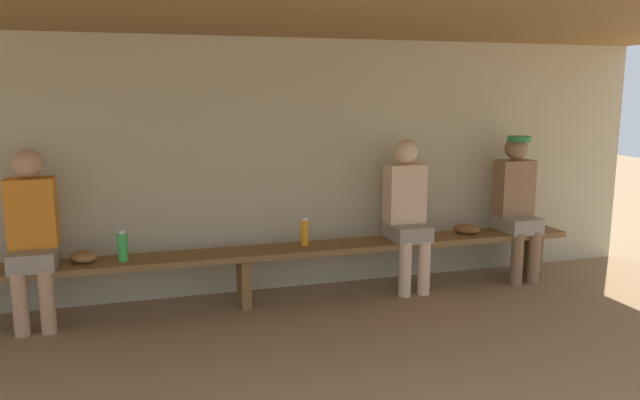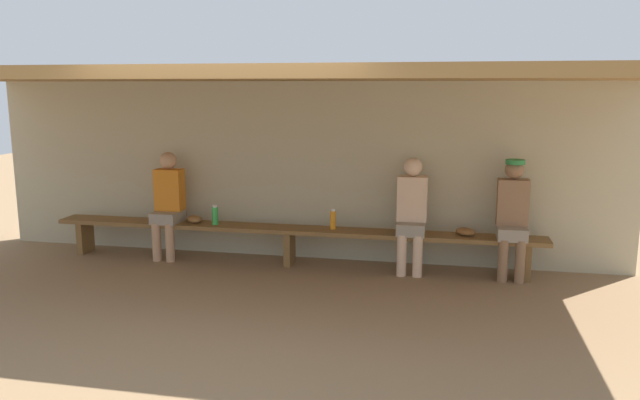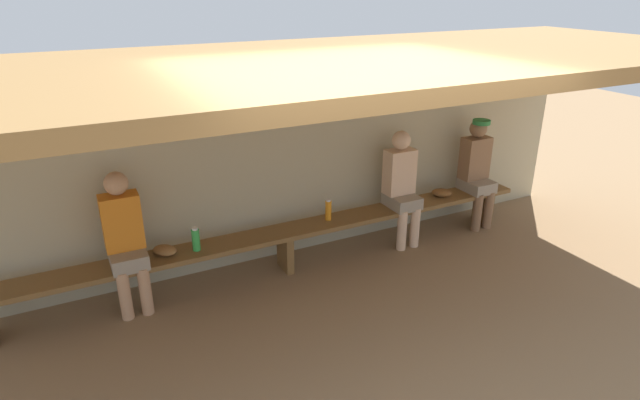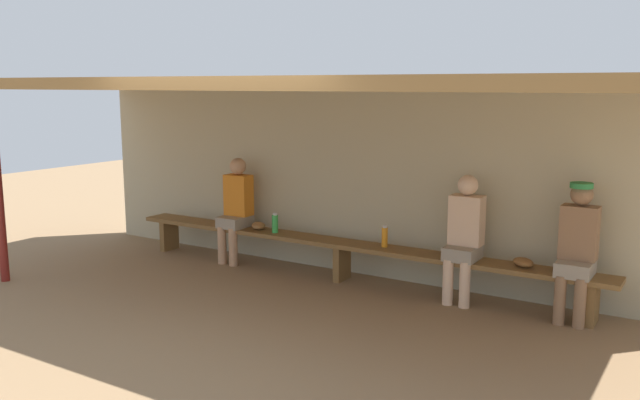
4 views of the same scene
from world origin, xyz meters
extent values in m
plane|color=#8C6D4C|center=(0.00, 0.00, 0.00)|extent=(24.00, 24.00, 0.00)
cube|color=#B7AD8C|center=(0.00, 2.00, 1.10)|extent=(8.00, 0.20, 2.20)
cube|color=olive|center=(0.00, 0.70, 2.26)|extent=(8.00, 2.80, 0.12)
cube|color=brown|center=(0.00, 1.55, 0.43)|extent=(6.00, 0.36, 0.05)
cube|color=brown|center=(0.00, 1.55, 0.21)|extent=(0.08, 0.29, 0.41)
cube|color=brown|center=(2.75, 1.55, 0.21)|extent=(0.08, 0.29, 0.41)
cube|color=gray|center=(2.57, 1.53, 0.53)|extent=(0.32, 0.40, 0.14)
cylinder|color=#8C6647|center=(2.48, 1.37, 0.24)|extent=(0.11, 0.11, 0.48)
cylinder|color=#8C6647|center=(2.66, 1.37, 0.24)|extent=(0.11, 0.11, 0.48)
cube|color=#8C6647|center=(2.57, 1.61, 0.86)|extent=(0.34, 0.20, 0.52)
sphere|color=#8C6647|center=(2.57, 1.61, 1.23)|extent=(0.21, 0.21, 0.21)
cylinder|color=#2D8442|center=(2.57, 1.57, 1.32)|extent=(0.21, 0.21, 0.05)
cube|color=gray|center=(1.46, 1.53, 0.53)|extent=(0.32, 0.40, 0.14)
cylinder|color=beige|center=(1.37, 1.37, 0.24)|extent=(0.11, 0.11, 0.48)
cylinder|color=beige|center=(1.55, 1.37, 0.24)|extent=(0.11, 0.11, 0.48)
cube|color=beige|center=(1.46, 1.61, 0.86)|extent=(0.34, 0.20, 0.52)
sphere|color=beige|center=(1.46, 1.61, 1.23)|extent=(0.21, 0.21, 0.21)
cube|color=gray|center=(-1.56, 1.53, 0.53)|extent=(0.32, 0.40, 0.14)
cylinder|color=tan|center=(-1.65, 1.37, 0.24)|extent=(0.11, 0.11, 0.48)
cylinder|color=tan|center=(-1.47, 1.37, 0.24)|extent=(0.11, 0.11, 0.48)
cube|color=orange|center=(-1.56, 1.61, 0.86)|extent=(0.34, 0.20, 0.52)
sphere|color=tan|center=(-1.56, 1.61, 1.23)|extent=(0.21, 0.21, 0.21)
cylinder|color=green|center=(-0.94, 1.53, 0.57)|extent=(0.08, 0.08, 0.22)
cylinder|color=white|center=(-0.94, 1.53, 0.69)|extent=(0.05, 0.05, 0.02)
cylinder|color=orange|center=(0.53, 1.58, 0.57)|extent=(0.07, 0.07, 0.22)
cylinder|color=white|center=(0.53, 1.58, 0.69)|extent=(0.05, 0.05, 0.02)
ellipsoid|color=brown|center=(2.07, 1.57, 0.51)|extent=(0.29, 0.28, 0.09)
ellipsoid|color=olive|center=(-1.23, 1.57, 0.51)|extent=(0.29, 0.29, 0.09)
camera|label=1|loc=(-0.77, -3.23, 1.75)|focal=33.97mm
camera|label=2|loc=(1.84, -5.47, 2.14)|focal=34.59mm
camera|label=3|loc=(-1.93, -3.11, 2.89)|focal=29.97mm
camera|label=4|loc=(3.77, -4.97, 2.25)|focal=37.55mm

